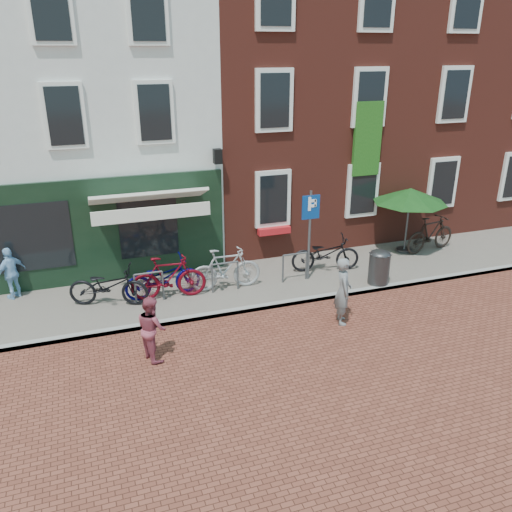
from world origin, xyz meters
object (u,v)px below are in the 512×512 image
object	(u,v)px
parking_sign	(310,222)
woman	(343,291)
litter_bin	(379,265)
parasol	(411,193)
boy	(152,328)
bicycle_2	(163,277)
cafe_person	(11,273)
bicycle_1	(169,278)
bicycle_3	(225,269)
bicycle_5	(431,234)
bicycle_0	(108,286)
bicycle_4	(325,254)

from	to	relation	value
parking_sign	woman	bearing A→B (deg)	-94.49
litter_bin	parasol	bearing A→B (deg)	41.64
woman	boy	bearing A→B (deg)	108.83
litter_bin	bicycle_2	xyz separation A→B (m)	(-5.73, 1.14, -0.02)
parasol	cafe_person	world-z (taller)	parasol
bicycle_2	bicycle_1	bearing A→B (deg)	-150.54
cafe_person	bicycle_3	xyz separation A→B (m)	(5.33, -1.28, -0.11)
bicycle_2	bicycle_5	world-z (taller)	bicycle_5
boy	bicycle_5	bearing A→B (deg)	-89.04
parking_sign	parasol	xyz separation A→B (m)	(3.81, 0.97, 0.22)
cafe_person	bicycle_3	size ratio (longest dim) A/B	0.72
bicycle_0	bicycle_2	distance (m)	1.38
woman	bicycle_1	bearing A→B (deg)	74.52
parking_sign	bicycle_3	size ratio (longest dim) A/B	1.32
litter_bin	parasol	size ratio (longest dim) A/B	0.45
bicycle_2	bicycle_0	bearing A→B (deg)	88.34
bicycle_2	bicycle_4	bearing A→B (deg)	-92.29
litter_bin	cafe_person	world-z (taller)	cafe_person
bicycle_0	bicycle_4	distance (m)	6.11
woman	bicycle_4	xyz separation A→B (m)	(0.90, 2.76, -0.21)
bicycle_3	bicycle_0	bearing A→B (deg)	91.06
boy	bicycle_2	bearing A→B (deg)	-32.07
litter_bin	parking_sign	world-z (taller)	parking_sign
woman	bicycle_4	distance (m)	2.91
bicycle_3	bicycle_5	world-z (taller)	same
litter_bin	parking_sign	xyz separation A→B (m)	(-1.71, 0.89, 1.15)
cafe_person	bicycle_2	size ratio (longest dim) A/B	0.70
bicycle_3	litter_bin	bearing A→B (deg)	-101.88
litter_bin	bicycle_0	world-z (taller)	litter_bin
cafe_person	bicycle_0	xyz separation A→B (m)	(2.30, -1.22, -0.17)
cafe_person	woman	bearing A→B (deg)	111.96
litter_bin	cafe_person	distance (m)	9.68
parking_sign	cafe_person	world-z (taller)	parking_sign
parasol	bicycle_0	xyz separation A→B (m)	(-9.20, -0.78, -1.40)
parasol	cafe_person	xyz separation A→B (m)	(-11.50, 0.44, -1.23)
parasol	bicycle_2	world-z (taller)	parasol
bicycle_0	bicycle_5	distance (m)	9.96
litter_bin	bicycle_5	distance (m)	3.26
woman	bicycle_0	size ratio (longest dim) A/B	0.83
parking_sign	bicycle_5	size ratio (longest dim) A/B	1.32
boy	bicycle_3	world-z (taller)	boy
cafe_person	bicycle_4	bearing A→B (deg)	131.77
bicycle_2	woman	bearing A→B (deg)	-128.37
bicycle_2	bicycle_3	world-z (taller)	bicycle_3
cafe_person	bicycle_4	size ratio (longest dim) A/B	0.70
bicycle_3	bicycle_5	xyz separation A→B (m)	(6.91, 0.59, 0.00)
parasol	bicycle_1	world-z (taller)	parasol
parking_sign	bicycle_3	world-z (taller)	parking_sign
parasol	woman	world-z (taller)	parasol
parking_sign	boy	distance (m)	5.40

